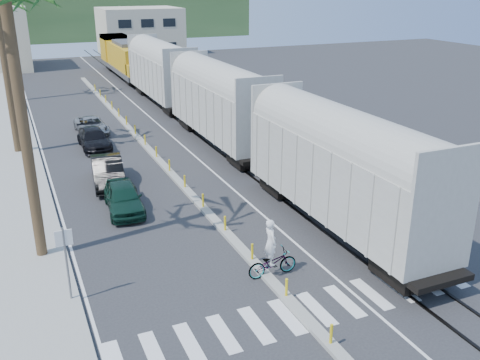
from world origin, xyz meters
The scene contains 15 objects.
ground centered at (0.00, 0.00, 0.00)m, with size 140.00×140.00×0.00m, color #28282B.
sidewalk centered at (-8.50, 25.00, 0.07)m, with size 3.00×90.00×0.15m, color gray.
rails centered at (5.00, 28.00, 0.03)m, with size 1.56×100.00×0.06m.
median centered at (0.00, 19.96, 0.09)m, with size 0.45×60.00×0.85m.
crosswalk centered at (0.00, -2.00, 0.01)m, with size 14.00×2.20×0.01m, color silver.
lane_markings centered at (-2.15, 25.00, 0.00)m, with size 9.42×90.00×0.01m.
freight_train centered at (5.00, 24.01, 2.91)m, with size 3.00×60.94×5.85m.
street_sign centered at (-7.30, 2.00, 1.97)m, with size 0.60×0.08×3.00m.
buildings centered at (-6.41, 71.66, 4.36)m, with size 38.00×27.00×10.00m.
hillside centered at (0.00, 100.00, 6.00)m, with size 80.00×20.00×12.00m, color #385628.
car_lead centered at (-3.75, 9.43, 0.73)m, with size 2.03×4.41×1.46m, color #103225.
car_second centered at (-3.78, 13.53, 0.79)m, with size 2.16×4.94×1.58m, color black.
car_third centered at (-3.34, 21.03, 0.67)m, with size 1.93×4.65×1.35m, color black.
car_rear centered at (-2.87, 25.06, 0.62)m, with size 2.30×4.54×1.23m, color #95979A.
cyclist centered at (0.27, 0.73, 0.80)m, with size 0.81×2.08×2.45m.
Camera 1 is at (-8.36, -15.85, 11.09)m, focal length 40.00 mm.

